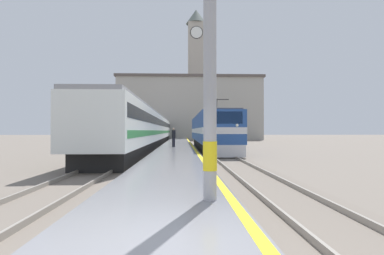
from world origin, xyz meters
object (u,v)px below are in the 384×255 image
object	(u,v)px
clock_tower	(196,70)
locomotive_train	(211,132)
passenger_train	(150,129)
catenary_mast	(214,17)
person_on_platform	(174,137)

from	to	relation	value
clock_tower	locomotive_train	bearing A→B (deg)	-90.99
passenger_train	catenary_mast	xyz separation A→B (m)	(4.35, -29.29, 2.18)
passenger_train	catenary_mast	world-z (taller)	catenary_mast
locomotive_train	catenary_mast	xyz separation A→B (m)	(-2.15, -22.64, 2.42)
person_on_platform	clock_tower	distance (m)	48.24
passenger_train	clock_tower	xyz separation A→B (m)	(7.24, 36.30, 14.39)
person_on_platform	clock_tower	bearing A→B (deg)	84.69
locomotive_train	passenger_train	xyz separation A→B (m)	(-6.50, 6.65, 0.24)
catenary_mast	person_on_platform	xyz separation A→B (m)	(-1.34, 19.97, -2.88)
passenger_train	catenary_mast	size ratio (longest dim) A/B	6.19
locomotive_train	passenger_train	size ratio (longest dim) A/B	0.41
locomotive_train	catenary_mast	size ratio (longest dim) A/B	2.53
passenger_train	person_on_platform	world-z (taller)	passenger_train
locomotive_train	person_on_platform	bearing A→B (deg)	-142.67
catenary_mast	clock_tower	distance (m)	66.78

